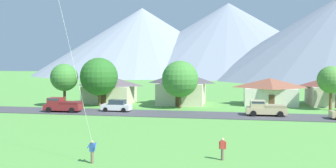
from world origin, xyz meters
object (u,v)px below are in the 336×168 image
object	(u,v)px
watcher_person	(223,149)
house_left_center	(333,90)
tree_center	(331,80)
pickup_truck_maroon_east_side	(62,105)
house_right_center	(110,89)
tree_right_of_center	(180,79)
pickup_truck_sand_west_side	(265,108)
house_leftmost	(181,87)
house_rightmost	(270,91)
parked_car_white_west_end	(117,106)
tree_left_of_center	(64,78)
tree_near_left	(99,77)

from	to	relation	value
watcher_person	house_left_center	bearing A→B (deg)	65.32
tree_center	pickup_truck_maroon_east_side	size ratio (longest dim) A/B	1.24
house_right_center	tree_center	world-z (taller)	tree_center
house_left_center	tree_right_of_center	world-z (taller)	tree_right_of_center
house_left_center	pickup_truck_sand_west_side	world-z (taller)	house_left_center
house_left_center	house_right_center	world-z (taller)	house_left_center
house_leftmost	house_rightmost	size ratio (longest dim) A/B	0.91
house_right_center	watcher_person	bearing A→B (deg)	-58.23
parked_car_white_west_end	pickup_truck_sand_west_side	size ratio (longest dim) A/B	0.81
house_leftmost	parked_car_white_west_end	size ratio (longest dim) A/B	1.93
house_left_center	house_rightmost	world-z (taller)	house_left_center
house_right_center	parked_car_white_west_end	size ratio (longest dim) A/B	2.05
tree_left_of_center	tree_right_of_center	xyz separation A→B (m)	(18.44, 1.22, -0.12)
tree_left_of_center	pickup_truck_sand_west_side	xyz separation A→B (m)	(30.67, -4.43, -3.59)
house_leftmost	house_left_center	size ratio (longest dim) A/B	1.02
parked_car_white_west_end	pickup_truck_maroon_east_side	size ratio (longest dim) A/B	0.80
tree_right_of_center	parked_car_white_west_end	world-z (taller)	tree_right_of_center
tree_near_left	watcher_person	xyz separation A→B (m)	(20.59, -28.50, -3.89)
house_left_center	tree_left_of_center	size ratio (longest dim) A/B	1.17
house_left_center	house_rightmost	distance (m)	10.18
house_leftmost	pickup_truck_sand_west_side	distance (m)	17.03
house_leftmost	pickup_truck_maroon_east_side	distance (m)	19.92
tree_left_of_center	tree_near_left	bearing A→B (deg)	16.60
house_rightmost	house_left_center	bearing A→B (deg)	7.29
tree_center	tree_right_of_center	distance (m)	22.29
house_leftmost	pickup_truck_maroon_east_side	xyz separation A→B (m)	(-15.38, -12.53, -1.80)
house_right_center	tree_right_of_center	bearing A→B (deg)	-20.01
tree_right_of_center	parked_car_white_west_end	bearing A→B (deg)	-148.11
parked_car_white_west_end	tree_near_left	bearing A→B (deg)	130.68
house_right_center	watcher_person	size ratio (longest dim) A/B	5.17
house_rightmost	pickup_truck_sand_west_side	bearing A→B (deg)	-97.98
house_leftmost	parked_car_white_west_end	xyz separation A→B (m)	(-7.86, -10.69, -1.99)
tree_right_of_center	house_leftmost	bearing A→B (deg)	95.86
tree_right_of_center	pickup_truck_sand_west_side	size ratio (longest dim) A/B	1.40
tree_left_of_center	tree_center	bearing A→B (deg)	4.15
tree_near_left	tree_left_of_center	bearing A→B (deg)	-163.40
house_leftmost	parked_car_white_west_end	world-z (taller)	house_leftmost
house_rightmost	tree_left_of_center	size ratio (longest dim) A/B	1.31
pickup_truck_maroon_east_side	pickup_truck_sand_west_side	bearing A→B (deg)	2.92
tree_near_left	house_rightmost	bearing A→B (deg)	13.64
watcher_person	pickup_truck_maroon_east_side	bearing A→B (deg)	137.90
tree_near_left	tree_right_of_center	world-z (taller)	tree_near_left
house_left_center	parked_car_white_west_end	bearing A→B (deg)	-157.49
tree_near_left	watcher_person	bearing A→B (deg)	-54.14
watcher_person	tree_left_of_center	bearing A→B (deg)	133.78
pickup_truck_maroon_east_side	house_leftmost	bearing A→B (deg)	39.17
house_left_center	house_rightmost	size ratio (longest dim) A/B	0.90
tree_right_of_center	pickup_truck_maroon_east_side	distance (m)	17.79
house_leftmost	tree_right_of_center	xyz separation A→B (m)	(0.56, -5.45, 1.67)
tree_left_of_center	tree_center	world-z (taller)	tree_left_of_center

